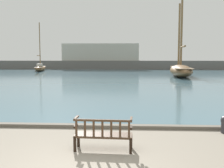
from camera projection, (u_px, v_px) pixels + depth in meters
The scene contains 6 objects.
harbor_water at pixel (121, 70), 50.19m from camera, with size 100.00×80.00×0.08m, color slate.
quay_edge_kerb at pixel (96, 126), 10.30m from camera, with size 40.00×0.30×0.12m, color #675F54.
park_bench at pixel (103, 134), 7.78m from camera, with size 1.62×0.59×0.92m.
sailboat_outer_starboard at pixel (40, 68), 47.42m from camera, with size 2.22×7.22×8.13m.
sailboat_mid_port at pixel (181, 69), 34.98m from camera, with size 3.25×10.99×11.50m.
far_breakwater at pixel (114, 61), 53.82m from camera, with size 55.34×2.40×6.66m.
Camera 1 is at (1.14, -6.20, 2.63)m, focal length 45.00 mm.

